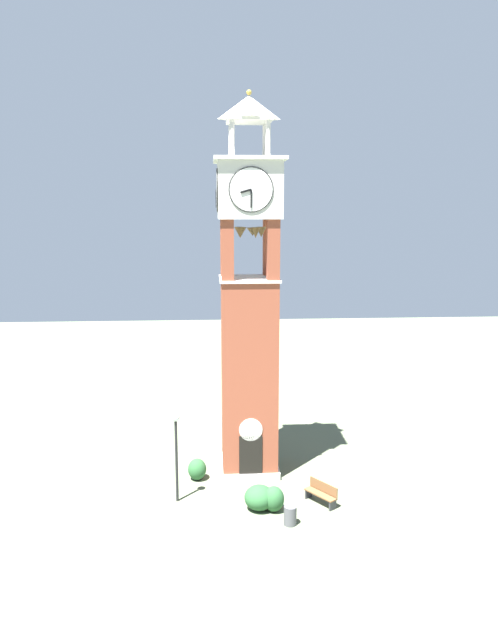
{
  "coord_description": "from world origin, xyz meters",
  "views": [
    {
      "loc": [
        -1.76,
        -28.07,
        12.86
      ],
      "look_at": [
        0.0,
        0.0,
        7.53
      ],
      "focal_mm": 33.94,
      "sensor_mm": 36.0,
      "label": 1
    }
  ],
  "objects_px": {
    "park_bench": "(321,493)",
    "clock_tower": "(249,319)",
    "lamp_post": "(176,441)",
    "trash_bin": "(290,515)"
  },
  "relations": [
    {
      "from": "lamp_post",
      "to": "trash_bin",
      "type": "relative_size",
      "value": 5.08
    },
    {
      "from": "park_bench",
      "to": "clock_tower",
      "type": "bearing_deg",
      "value": 128.41
    },
    {
      "from": "clock_tower",
      "to": "park_bench",
      "type": "relative_size",
      "value": 11.57
    },
    {
      "from": "clock_tower",
      "to": "lamp_post",
      "type": "height_order",
      "value": "clock_tower"
    },
    {
      "from": "lamp_post",
      "to": "trash_bin",
      "type": "distance_m",
      "value": 5.79
    },
    {
      "from": "lamp_post",
      "to": "trash_bin",
      "type": "xyz_separation_m",
      "value": [
        4.72,
        -2.33,
        -2.4
      ]
    },
    {
      "from": "clock_tower",
      "to": "lamp_post",
      "type": "bearing_deg",
      "value": -137.39
    },
    {
      "from": "park_bench",
      "to": "trash_bin",
      "type": "relative_size",
      "value": 1.94
    },
    {
      "from": "park_bench",
      "to": "trash_bin",
      "type": "height_order",
      "value": "park_bench"
    },
    {
      "from": "park_bench",
      "to": "trash_bin",
      "type": "bearing_deg",
      "value": -133.12
    }
  ]
}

